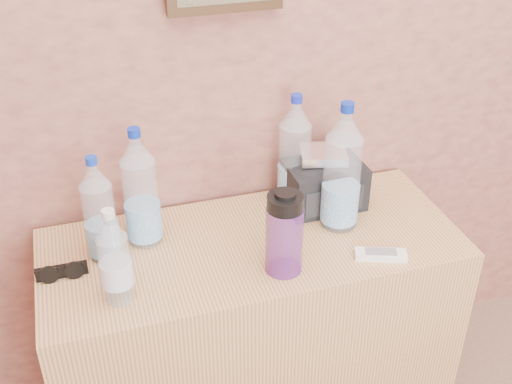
# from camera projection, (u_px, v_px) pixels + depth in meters

# --- Properties ---
(dresser) EXTENTS (1.14, 0.47, 0.71)m
(dresser) POSITION_uv_depth(u_px,v_px,m) (253.00, 337.00, 1.93)
(dresser) COLOR tan
(dresser) RESTS_ON ground
(pet_large_a) EXTENTS (0.08, 0.08, 0.30)m
(pet_large_a) POSITION_uv_depth(u_px,v_px,m) (100.00, 214.00, 1.62)
(pet_large_a) COLOR silver
(pet_large_a) RESTS_ON dresser
(pet_large_b) EXTENTS (0.09, 0.09, 0.34)m
(pet_large_b) POSITION_uv_depth(u_px,v_px,m) (141.00, 193.00, 1.67)
(pet_large_b) COLOR silver
(pet_large_b) RESTS_ON dresser
(pet_large_c) EXTENTS (0.09, 0.09, 0.34)m
(pet_large_c) POSITION_uv_depth(u_px,v_px,m) (295.00, 156.00, 1.84)
(pet_large_c) COLOR silver
(pet_large_c) RESTS_ON dresser
(pet_large_d) EXTENTS (0.10, 0.10, 0.37)m
(pet_large_d) POSITION_uv_depth(u_px,v_px,m) (342.00, 173.00, 1.73)
(pet_large_d) COLOR silver
(pet_large_d) RESTS_ON dresser
(pet_small) EXTENTS (0.07, 0.07, 0.25)m
(pet_small) POSITION_uv_depth(u_px,v_px,m) (115.00, 261.00, 1.49)
(pet_small) COLOR white
(pet_small) RESTS_ON dresser
(nalgene_bottle) EXTENTS (0.09, 0.09, 0.23)m
(nalgene_bottle) POSITION_uv_depth(u_px,v_px,m) (284.00, 233.00, 1.58)
(nalgene_bottle) COLOR #6B2B8D
(nalgene_bottle) RESTS_ON dresser
(sunglasses) EXTENTS (0.13, 0.05, 0.03)m
(sunglasses) POSITION_uv_depth(u_px,v_px,m) (62.00, 271.00, 1.61)
(sunglasses) COLOR black
(sunglasses) RESTS_ON dresser
(ac_remote) EXTENTS (0.14, 0.09, 0.02)m
(ac_remote) POSITION_uv_depth(u_px,v_px,m) (381.00, 255.00, 1.68)
(ac_remote) COLOR silver
(ac_remote) RESTS_ON dresser
(toiletry_bag) EXTENTS (0.22, 0.16, 0.15)m
(toiletry_bag) POSITION_uv_depth(u_px,v_px,m) (324.00, 182.00, 1.86)
(toiletry_bag) COLOR black
(toiletry_bag) RESTS_ON dresser
(foil_packet) EXTENTS (0.15, 0.14, 0.03)m
(foil_packet) POSITION_uv_depth(u_px,v_px,m) (323.00, 155.00, 1.82)
(foil_packet) COLOR silver
(foil_packet) RESTS_ON toiletry_bag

